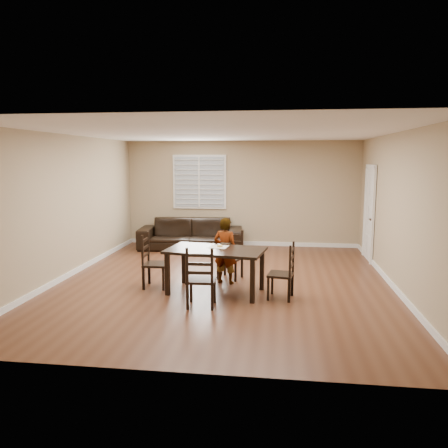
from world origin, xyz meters
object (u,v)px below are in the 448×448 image
Objects in this scene: chair_far at (200,281)px; sofa at (191,234)px; chair_right at (287,274)px; child at (225,251)px; chair_near at (232,256)px; donut at (220,246)px; dining_table at (216,254)px; chair_left at (149,263)px.

chair_far reaches higher than sofa.
sofa is (-1.06, 4.37, -0.06)m from chair_far.
sofa is (-2.37, 3.73, -0.04)m from chair_right.
chair_near is at bearing -85.87° from child.
chair_far is 9.37× the size of donut.
chair_far is (-0.28, -1.83, 0.02)m from chair_near.
chair_right reaches higher than donut.
dining_table is at bearing 95.89° from child.
donut reaches higher than dining_table.
chair_far is at bearing 96.83° from child.
sofa is (-1.17, 3.54, -0.29)m from dining_table.
dining_table is at bearing -89.75° from chair_right.
donut is at bearing 83.66° from dining_table.
donut is at bearing -91.53° from chair_left.
chair_right is 0.36× the size of sofa.
donut is (-0.12, -0.82, 0.36)m from chair_near.
sofa is at bearing -138.33° from chair_right.
donut is at bearing -74.78° from sofa.
chair_far is at bearing -82.83° from chair_near.
chair_right is at bearing -17.59° from donut.
chair_right is (1.20, -0.19, -0.25)m from dining_table.
dining_table is 3.74m from sofa.
chair_near is at bearing 89.25° from dining_table.
chair_near is at bearing -60.77° from chair_left.
chair_near is 1.61m from chair_left.
sofa is at bearing 109.91° from donut.
dining_table is at bearing -76.39° from sofa.
dining_table is 0.88m from chair_far.
donut is (-0.04, -0.40, 0.17)m from child.
chair_near is 1.86m from chair_far.
chair_left is 2.43m from chair_right.
sofa is at bearing -79.06° from chair_far.
child is at bearing 90.00° from dining_table.
chair_near is at bearing -129.85° from chair_right.
chair_near is (0.17, 1.00, -0.25)m from dining_table.
chair_left is 1.37m from child.
chair_right is at bearing -156.31° from chair_far.
child reaches higher than chair_near.
chair_right is (2.40, -0.36, -0.02)m from chair_left.
chair_right reaches higher than chair_near.
dining_table is 1.24m from chair_left.
chair_far is 1.04× the size of chair_right.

